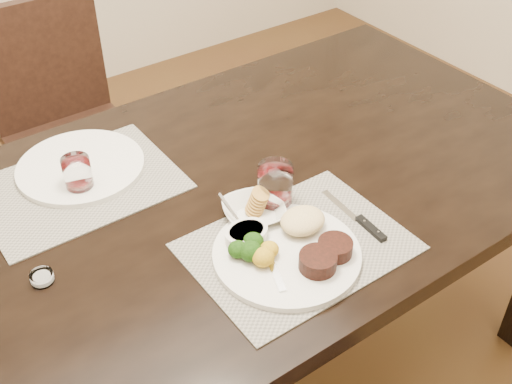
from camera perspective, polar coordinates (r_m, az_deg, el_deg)
dining_table at (r=1.57m, az=-4.85°, el=-3.05°), size 2.00×1.00×0.75m
chair_far at (r=2.37m, az=-16.63°, el=6.37°), size 0.42×0.42×0.90m
placemat_near at (r=1.39m, az=3.72°, el=-4.86°), size 0.46×0.34×0.00m
placemat_far at (r=1.61m, az=-15.41°, el=0.57°), size 0.46×0.34×0.00m
dinner_plate at (r=1.36m, az=3.35°, el=-5.01°), size 0.32×0.32×0.06m
napkin_fork at (r=1.34m, az=1.03°, el=-6.60°), size 0.15×0.20×0.02m
steak_knife at (r=1.46m, az=9.52°, el=-2.70°), size 0.02×0.21×0.01m
cracker_bowl at (r=1.45m, az=-0.18°, el=-1.70°), size 0.17×0.17×0.06m
sauce_ramekin at (r=1.38m, az=-0.86°, el=-3.91°), size 0.10×0.15×0.08m
wine_glass_near at (r=1.46m, az=1.71°, el=0.34°), size 0.08×0.08×0.11m
far_plate at (r=1.66m, az=-15.32°, el=2.21°), size 0.32×0.32×0.01m
wine_glass_far at (r=1.57m, az=-15.53°, el=1.35°), size 0.07×0.07×0.09m
salt_cellar at (r=1.38m, az=-18.48°, el=-7.25°), size 0.05×0.05×0.02m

